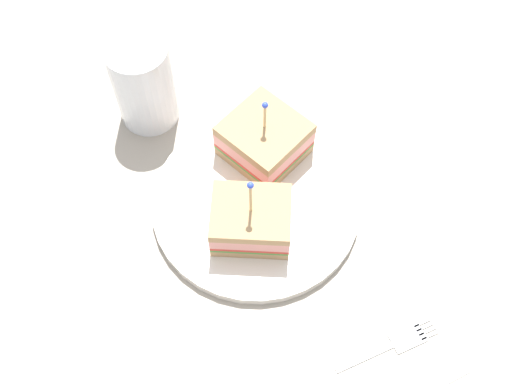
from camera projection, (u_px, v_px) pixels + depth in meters
ground_plane at (256, 210)px, 71.73cm from camera, size 110.89×110.89×2.00cm
plate at (256, 203)px, 70.29cm from camera, size 24.06×24.06×1.28cm
sandwich_half_front at (260, 139)px, 70.68cm from camera, size 11.59×11.67×9.56cm
sandwich_half_back at (248, 220)px, 65.80cm from camera, size 7.64×9.13×10.44cm
drink_glass at (144, 85)px, 72.49cm from camera, size 7.32×7.32×11.82cm
fork at (397, 342)px, 62.88cm from camera, size 7.08×10.44×0.35cm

